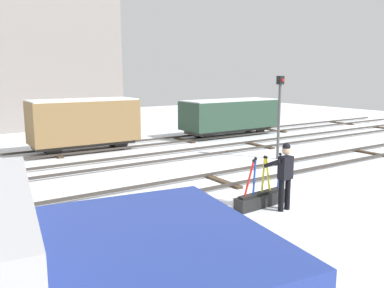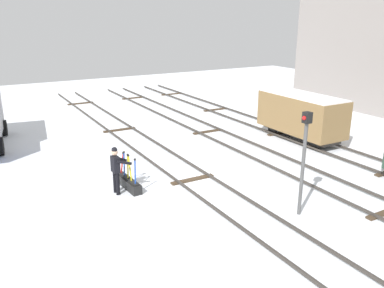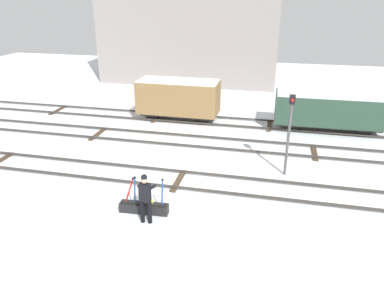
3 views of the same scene
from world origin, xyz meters
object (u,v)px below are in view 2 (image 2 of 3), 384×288
freight_car_far_end (301,114)px  signal_post (304,153)px  switch_lever_frame (128,182)px  rail_worker (116,167)px

freight_car_far_end → signal_post: bearing=-43.6°
switch_lever_frame → rail_worker: rail_worker is taller
rail_worker → signal_post: size_ratio=0.52×
rail_worker → freight_car_far_end: size_ratio=0.38×
switch_lever_frame → signal_post: size_ratio=0.51×
signal_post → rail_worker: bearing=-134.4°
rail_worker → signal_post: signal_post is taller
signal_post → freight_car_far_end: bearing=136.0°
switch_lever_frame → rail_worker: (0.29, -0.55, 0.82)m
freight_car_far_end → switch_lever_frame: bearing=-81.6°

